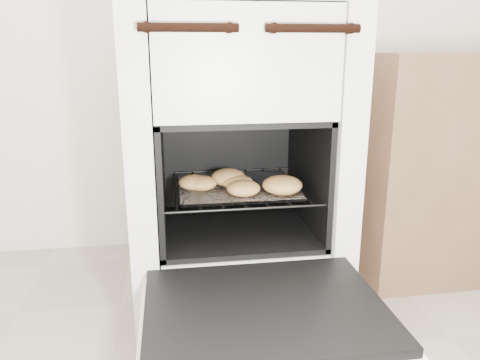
% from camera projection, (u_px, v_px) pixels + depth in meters
% --- Properties ---
extents(stove, '(0.67, 0.74, 1.02)m').
position_uv_depth(stove, '(233.00, 152.00, 1.60)').
color(stove, white).
rests_on(stove, ground).
extents(oven_door, '(0.60, 0.47, 0.04)m').
position_uv_depth(oven_door, '(265.00, 312.00, 1.14)').
color(oven_door, black).
rests_on(oven_door, stove).
extents(oven_rack, '(0.49, 0.47, 0.01)m').
position_uv_depth(oven_rack, '(236.00, 187.00, 1.56)').
color(oven_rack, black).
rests_on(oven_rack, stove).
extents(foil_sheet, '(0.38, 0.33, 0.01)m').
position_uv_depth(foil_sheet, '(237.00, 187.00, 1.54)').
color(foil_sheet, white).
rests_on(foil_sheet, oven_rack).
extents(baked_rolls, '(0.41, 0.25, 0.06)m').
position_uv_depth(baked_rolls, '(238.00, 183.00, 1.48)').
color(baked_rolls, tan).
rests_on(baked_rolls, foil_sheet).
extents(counter, '(0.83, 0.56, 0.83)m').
position_uv_depth(counter, '(454.00, 161.00, 1.84)').
color(counter, brown).
rests_on(counter, ground).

